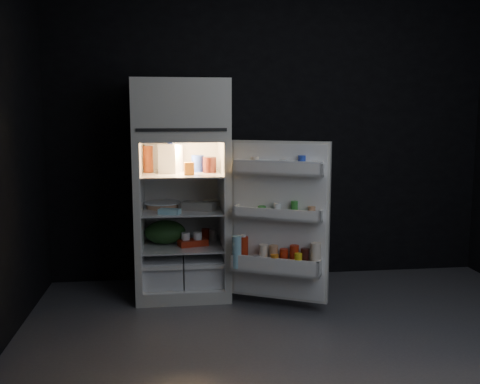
{
  "coord_description": "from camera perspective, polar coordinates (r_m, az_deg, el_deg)",
  "views": [
    {
      "loc": [
        -0.9,
        -3.13,
        1.51
      ],
      "look_at": [
        -0.38,
        1.0,
        0.9
      ],
      "focal_mm": 40.0,
      "sensor_mm": 36.0,
      "label": 1
    }
  ],
  "objects": [
    {
      "name": "wrapped_pkg",
      "position": [
        4.61,
        -3.1,
        -1.16
      ],
      "size": [
        0.15,
        0.14,
        0.05
      ],
      "primitive_type": "cube",
      "rotation": [
        0.0,
        0.0,
        0.32
      ],
      "color": "beige",
      "rests_on": "refrigerator"
    },
    {
      "name": "jam_jar",
      "position": [
        4.44,
        -3.26,
        2.91
      ],
      "size": [
        0.14,
        0.14,
        0.13
      ],
      "primitive_type": "cylinder",
      "rotation": [
        0.0,
        0.0,
        0.4
      ],
      "color": "black",
      "rests_on": "refrigerator"
    },
    {
      "name": "fridge_door",
      "position": [
        4.07,
        4.15,
        -3.48
      ],
      "size": [
        0.73,
        0.49,
        1.22
      ],
      "color": "silver",
      "rests_on": "ground"
    },
    {
      "name": "small_can_red",
      "position": [
        4.69,
        -3.69,
        -4.49
      ],
      "size": [
        0.08,
        0.08,
        0.09
      ],
      "primitive_type": "cylinder",
      "rotation": [
        0.0,
        0.0,
        -0.22
      ],
      "color": "#A7230E",
      "rests_on": "refrigerator"
    },
    {
      "name": "amber_bottle",
      "position": [
        4.52,
        -9.77,
        3.48
      ],
      "size": [
        0.11,
        0.11,
        0.22
      ],
      "primitive_type": "cylinder",
      "rotation": [
        0.0,
        0.0,
        -0.31
      ],
      "color": "#B84A1D",
      "rests_on": "refrigerator"
    },
    {
      "name": "wall_back",
      "position": [
        4.91,
        3.35,
        6.46
      ],
      "size": [
        4.0,
        0.0,
        2.7
      ],
      "primitive_type": "cube",
      "color": "black",
      "rests_on": "ground"
    },
    {
      "name": "yogurt_tray",
      "position": [
        4.47,
        -5.05,
        -5.39
      ],
      "size": [
        0.26,
        0.19,
        0.05
      ],
      "primitive_type": "cube",
      "rotation": [
        0.0,
        0.0,
        0.27
      ],
      "color": "#A7230E",
      "rests_on": "refrigerator"
    },
    {
      "name": "small_carton",
      "position": [
        4.3,
        -5.46,
        2.5
      ],
      "size": [
        0.08,
        0.07,
        0.1
      ],
      "primitive_type": "cube",
      "rotation": [
        0.0,
        0.0,
        0.11
      ],
      "color": "orange",
      "rests_on": "refrigerator"
    },
    {
      "name": "milk_jug",
      "position": [
        4.46,
        -7.44,
        3.59
      ],
      "size": [
        0.2,
        0.2,
        0.24
      ],
      "primitive_type": "cube",
      "rotation": [
        0.0,
        0.0,
        -0.41
      ],
      "color": "white",
      "rests_on": "refrigerator"
    },
    {
      "name": "small_can_silver",
      "position": [
        4.63,
        -2.92,
        -4.63
      ],
      "size": [
        0.08,
        0.08,
        0.09
      ],
      "primitive_type": "cylinder",
      "rotation": [
        0.0,
        0.0,
        0.26
      ],
      "color": "silver",
      "rests_on": "refrigerator"
    },
    {
      "name": "produce_bag",
      "position": [
        4.55,
        -7.99,
        -4.25
      ],
      "size": [
        0.37,
        0.32,
        0.2
      ],
      "primitive_type": "ellipsoid",
      "rotation": [
        0.0,
        0.0,
        0.08
      ],
      "color": "#193815",
      "rests_on": "refrigerator"
    },
    {
      "name": "flat_package",
      "position": [
        4.26,
        -7.53,
        -2.07
      ],
      "size": [
        0.19,
        0.14,
        0.04
      ],
      "primitive_type": "cube",
      "rotation": [
        0.0,
        0.0,
        -0.35
      ],
      "color": "#8FCBDD",
      "rests_on": "refrigerator"
    },
    {
      "name": "floor",
      "position": [
        3.59,
        8.33,
        -16.65
      ],
      "size": [
        4.0,
        3.4,
        0.0
      ],
      "primitive_type": "cube",
      "color": "#535359",
      "rests_on": "ground"
    },
    {
      "name": "egg_carton",
      "position": [
        4.38,
        -4.43,
        -1.52
      ],
      "size": [
        0.28,
        0.2,
        0.07
      ],
      "primitive_type": "cube",
      "rotation": [
        0.0,
        0.0,
        -0.43
      ],
      "color": "gray",
      "rests_on": "refrigerator"
    },
    {
      "name": "mayo_jar",
      "position": [
        4.5,
        -4.53,
        3.04
      ],
      "size": [
        0.13,
        0.13,
        0.14
      ],
      "primitive_type": "cylinder",
      "rotation": [
        0.0,
        0.0,
        -0.33
      ],
      "color": "#213EB7",
      "rests_on": "refrigerator"
    },
    {
      "name": "pie",
      "position": [
        4.54,
        -8.28,
        -1.44
      ],
      "size": [
        0.32,
        0.32,
        0.04
      ],
      "primitive_type": "cylinder",
      "rotation": [
        0.0,
        0.0,
        0.22
      ],
      "color": "tan",
      "rests_on": "refrigerator"
    },
    {
      "name": "refrigerator",
      "position": [
        4.48,
        -6.23,
        1.19
      ],
      "size": [
        0.76,
        0.71,
        1.78
      ],
      "color": "silver",
      "rests_on": "ground"
    }
  ]
}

